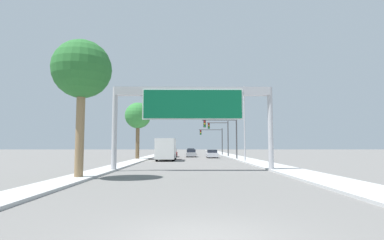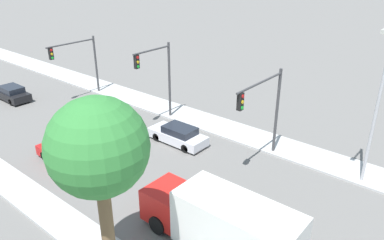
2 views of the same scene
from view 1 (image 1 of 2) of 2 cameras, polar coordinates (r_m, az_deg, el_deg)
The scene contains 14 objects.
sidewalk_right at distance 67.18m, azimuth 6.46°, elevation -6.55°, with size 3.00×120.00×0.15m.
median_strip_left at distance 67.07m, azimuth -6.46°, elevation -6.55°, with size 2.00×120.00×0.15m.
sign_gantry at distance 24.79m, azimuth 0.13°, elevation 3.17°, with size 13.32×0.73×6.93m.
car_far_right at distance 54.89m, azimuth -3.84°, elevation -6.33°, with size 1.82×4.53×1.42m.
car_mid_left at distance 54.77m, azimuth -0.17°, elevation -6.37°, with size 1.79×4.61×1.37m.
car_near_center at distance 69.35m, azimuth -0.22°, elevation -6.04°, with size 1.78×4.50×1.40m.
car_far_center at distance 51.02m, azimuth 3.81°, elevation -6.46°, with size 1.79×4.62×1.38m.
truck_box_primary at distance 42.01m, azimuth -4.89°, elevation -5.59°, with size 2.48×8.13×3.01m.
traffic_light_near_intersection at distance 45.03m, azimuth 6.32°, elevation -2.09°, with size 5.29×0.32×6.19m.
traffic_light_mid_block at distance 55.02m, azimuth 5.65°, elevation -2.48°, with size 3.93×0.32×6.53m.
traffic_light_far_intersection at distance 64.91m, azimuth 4.25°, elevation -3.19°, with size 5.16×0.32×5.77m.
palm_tree_foreground at distance 20.57m, azimuth -20.24°, elevation 8.77°, with size 3.73×3.73×8.82m.
palm_tree_background at distance 45.34m, azimuth -10.26°, elevation 0.72°, with size 3.86×3.86×8.47m.
street_lamp_right at distance 39.34m, azimuth 9.63°, elevation 0.41°, with size 2.22×0.28×9.82m.
Camera 1 is at (-0.23, -6.67, 2.08)m, focal length 28.00 mm.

